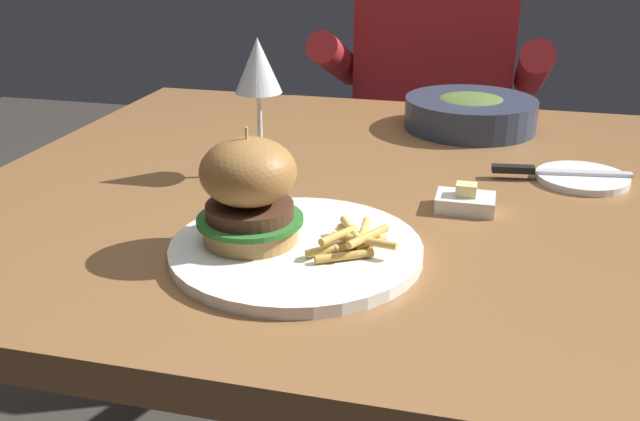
{
  "coord_description": "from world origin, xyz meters",
  "views": [
    {
      "loc": [
        0.13,
        -0.94,
        1.09
      ],
      "look_at": [
        -0.05,
        -0.22,
        0.78
      ],
      "focal_mm": 40.0,
      "sensor_mm": 36.0,
      "label": 1
    }
  ],
  "objects_px": {
    "butter_dish": "(465,201)",
    "soup_bowl": "(470,112)",
    "burger_sandwich": "(249,191)",
    "diner_person": "(430,146)",
    "main_plate": "(296,249)",
    "wine_glass": "(259,72)",
    "bread_plate": "(582,178)",
    "table_knife": "(548,171)"
  },
  "relations": [
    {
      "from": "table_knife",
      "to": "butter_dish",
      "type": "bearing_deg",
      "value": -126.95
    },
    {
      "from": "main_plate",
      "to": "burger_sandwich",
      "type": "bearing_deg",
      "value": -177.39
    },
    {
      "from": "main_plate",
      "to": "bread_plate",
      "type": "xyz_separation_m",
      "value": [
        0.33,
        0.33,
        -0.0
      ]
    },
    {
      "from": "wine_glass",
      "to": "main_plate",
      "type": "bearing_deg",
      "value": -63.97
    },
    {
      "from": "burger_sandwich",
      "to": "bread_plate",
      "type": "relative_size",
      "value": 1.02
    },
    {
      "from": "bread_plate",
      "to": "main_plate",
      "type": "bearing_deg",
      "value": -135.08
    },
    {
      "from": "butter_dish",
      "to": "diner_person",
      "type": "relative_size",
      "value": 0.06
    },
    {
      "from": "burger_sandwich",
      "to": "bread_plate",
      "type": "xyz_separation_m",
      "value": [
        0.38,
        0.33,
        -0.07
      ]
    },
    {
      "from": "burger_sandwich",
      "to": "butter_dish",
      "type": "bearing_deg",
      "value": 38.81
    },
    {
      "from": "bread_plate",
      "to": "table_knife",
      "type": "relative_size",
      "value": 0.66
    },
    {
      "from": "wine_glass",
      "to": "bread_plate",
      "type": "xyz_separation_m",
      "value": [
        0.46,
        0.08,
        -0.14
      ]
    },
    {
      "from": "burger_sandwich",
      "to": "diner_person",
      "type": "relative_size",
      "value": 0.11
    },
    {
      "from": "butter_dish",
      "to": "bread_plate",
      "type": "bearing_deg",
      "value": 43.82
    },
    {
      "from": "main_plate",
      "to": "butter_dish",
      "type": "distance_m",
      "value": 0.25
    },
    {
      "from": "main_plate",
      "to": "wine_glass",
      "type": "distance_m",
      "value": 0.32
    },
    {
      "from": "main_plate",
      "to": "diner_person",
      "type": "xyz_separation_m",
      "value": [
        0.05,
        1.02,
        -0.18
      ]
    },
    {
      "from": "soup_bowl",
      "to": "butter_dish",
      "type": "bearing_deg",
      "value": -87.66
    },
    {
      "from": "butter_dish",
      "to": "diner_person",
      "type": "height_order",
      "value": "diner_person"
    },
    {
      "from": "diner_person",
      "to": "table_knife",
      "type": "bearing_deg",
      "value": -71.74
    },
    {
      "from": "butter_dish",
      "to": "soup_bowl",
      "type": "relative_size",
      "value": 0.32
    },
    {
      "from": "bread_plate",
      "to": "butter_dish",
      "type": "xyz_separation_m",
      "value": [
        -0.16,
        -0.15,
        0.01
      ]
    },
    {
      "from": "main_plate",
      "to": "butter_dish",
      "type": "bearing_deg",
      "value": 45.87
    },
    {
      "from": "wine_glass",
      "to": "diner_person",
      "type": "bearing_deg",
      "value": 76.84
    },
    {
      "from": "main_plate",
      "to": "burger_sandwich",
      "type": "relative_size",
      "value": 2.16
    },
    {
      "from": "burger_sandwich",
      "to": "wine_glass",
      "type": "distance_m",
      "value": 0.28
    },
    {
      "from": "burger_sandwich",
      "to": "soup_bowl",
      "type": "xyz_separation_m",
      "value": [
        0.21,
        0.57,
        -0.04
      ]
    },
    {
      "from": "burger_sandwich",
      "to": "table_knife",
      "type": "height_order",
      "value": "burger_sandwich"
    },
    {
      "from": "wine_glass",
      "to": "soup_bowl",
      "type": "height_order",
      "value": "wine_glass"
    },
    {
      "from": "table_knife",
      "to": "diner_person",
      "type": "relative_size",
      "value": 0.17
    },
    {
      "from": "diner_person",
      "to": "butter_dish",
      "type": "bearing_deg",
      "value": -81.78
    },
    {
      "from": "wine_glass",
      "to": "soup_bowl",
      "type": "relative_size",
      "value": 0.86
    },
    {
      "from": "diner_person",
      "to": "soup_bowl",
      "type": "bearing_deg",
      "value": -76.78
    },
    {
      "from": "burger_sandwich",
      "to": "soup_bowl",
      "type": "relative_size",
      "value": 0.57
    },
    {
      "from": "burger_sandwich",
      "to": "diner_person",
      "type": "distance_m",
      "value": 1.06
    },
    {
      "from": "burger_sandwich",
      "to": "soup_bowl",
      "type": "distance_m",
      "value": 0.61
    },
    {
      "from": "burger_sandwich",
      "to": "main_plate",
      "type": "bearing_deg",
      "value": 2.61
    },
    {
      "from": "burger_sandwich",
      "to": "wine_glass",
      "type": "bearing_deg",
      "value": 105.65
    },
    {
      "from": "main_plate",
      "to": "soup_bowl",
      "type": "relative_size",
      "value": 1.22
    },
    {
      "from": "bread_plate",
      "to": "diner_person",
      "type": "bearing_deg",
      "value": 112.0
    },
    {
      "from": "table_knife",
      "to": "soup_bowl",
      "type": "xyz_separation_m",
      "value": [
        -0.12,
        0.25,
        0.02
      ]
    },
    {
      "from": "butter_dish",
      "to": "soup_bowl",
      "type": "bearing_deg",
      "value": 92.34
    },
    {
      "from": "main_plate",
      "to": "soup_bowl",
      "type": "distance_m",
      "value": 0.59
    }
  ]
}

